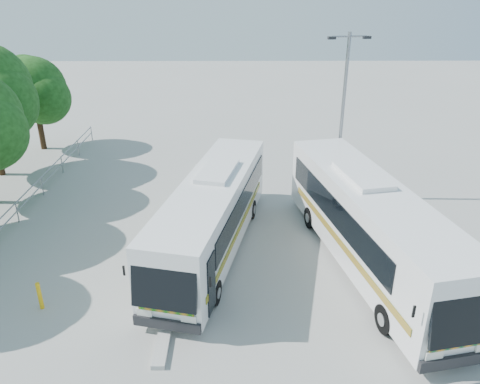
{
  "coord_description": "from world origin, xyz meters",
  "views": [
    {
      "loc": [
        -0.05,
        -16.0,
        10.08
      ],
      "look_at": [
        0.11,
        2.46,
        1.71
      ],
      "focal_mm": 35.0,
      "sensor_mm": 36.0,
      "label": 1
    }
  ],
  "objects_px": {
    "tree_far_e": "(35,89)",
    "bollard": "(40,296)",
    "lamppost": "(343,112)",
    "coach_adjacent": "(369,224)",
    "coach_main": "(212,213)"
  },
  "relations": [
    {
      "from": "tree_far_e",
      "to": "coach_adjacent",
      "type": "height_order",
      "value": "tree_far_e"
    },
    {
      "from": "tree_far_e",
      "to": "coach_adjacent",
      "type": "distance_m",
      "value": 22.49
    },
    {
      "from": "lamppost",
      "to": "bollard",
      "type": "xyz_separation_m",
      "value": [
        -11.56,
        -8.66,
        -3.94
      ]
    },
    {
      "from": "tree_far_e",
      "to": "coach_adjacent",
      "type": "bearing_deg",
      "value": -38.37
    },
    {
      "from": "bollard",
      "to": "lamppost",
      "type": "bearing_deg",
      "value": 36.84
    },
    {
      "from": "coach_adjacent",
      "to": "lamppost",
      "type": "relative_size",
      "value": 1.48
    },
    {
      "from": "tree_far_e",
      "to": "bollard",
      "type": "bearing_deg",
      "value": -69.97
    },
    {
      "from": "coach_adjacent",
      "to": "bollard",
      "type": "xyz_separation_m",
      "value": [
        -11.55,
        -2.59,
        -1.28
      ]
    },
    {
      "from": "tree_far_e",
      "to": "bollard",
      "type": "distance_m",
      "value": 17.88
    },
    {
      "from": "coach_main",
      "to": "lamppost",
      "type": "distance_m",
      "value": 8.19
    },
    {
      "from": "lamppost",
      "to": "coach_main",
      "type": "bearing_deg",
      "value": -147.9
    },
    {
      "from": "tree_far_e",
      "to": "coach_main",
      "type": "xyz_separation_m",
      "value": [
        11.62,
        -12.72,
        -2.24
      ]
    },
    {
      "from": "coach_main",
      "to": "lamppost",
      "type": "relative_size",
      "value": 1.38
    },
    {
      "from": "coach_main",
      "to": "lamppost",
      "type": "bearing_deg",
      "value": 52.22
    },
    {
      "from": "lamppost",
      "to": "bollard",
      "type": "distance_m",
      "value": 14.98
    }
  ]
}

